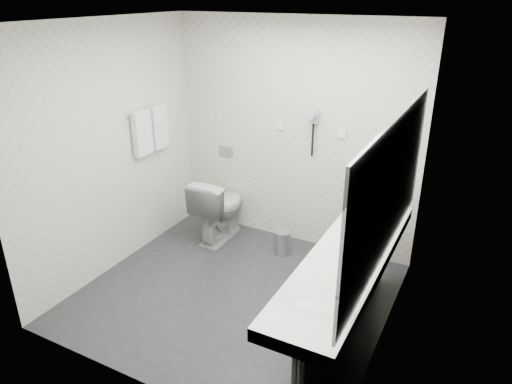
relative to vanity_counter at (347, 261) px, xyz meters
The scene contains 30 objects.
floor 1.39m from the vanity_counter, 169.92° to the left, with size 2.80×2.80×0.00m, color #232427.
ceiling 2.05m from the vanity_counter, 169.92° to the left, with size 2.80×2.80×0.00m, color silver.
wall_back 1.93m from the vanity_counter, 126.87° to the left, with size 2.80×2.80×0.00m, color beige.
wall_front 1.64m from the vanity_counter, 135.64° to the right, with size 2.80×2.80×0.00m, color beige.
wall_left 2.57m from the vanity_counter, behind, with size 2.60×2.60×0.00m, color beige.
wall_right 0.56m from the vanity_counter, 36.03° to the left, with size 2.60×2.60×0.00m, color beige.
vanity_counter is the anchor object (origin of this frame).
vanity_panel 0.43m from the vanity_counter, ahead, with size 0.03×2.15×0.75m, color gray.
vanity_post_far 1.12m from the vanity_counter, 86.97° to the left, with size 0.06×0.06×0.75m, color silver.
mirror 0.70m from the vanity_counter, ahead, with size 0.02×2.20×1.05m, color #B2BCC6.
basin_near 0.65m from the vanity_counter, 90.00° to the right, with size 0.40×0.31×0.05m, color silver.
basin_far 0.65m from the vanity_counter, 90.00° to the left, with size 0.40×0.31×0.05m, color silver.
faucet_near 0.69m from the vanity_counter, 73.30° to the right, with size 0.04×0.04×0.15m, color silver.
faucet_far 0.69m from the vanity_counter, 73.30° to the left, with size 0.04×0.04×0.15m, color silver.
soap_bottle_a 0.19m from the vanity_counter, 50.93° to the left, with size 0.05×0.05×0.10m, color beige.
soap_bottle_c 0.18m from the vanity_counter, 12.50° to the left, with size 0.05×0.05×0.12m, color beige.
glass_left 0.31m from the vanity_counter, 61.58° to the left, with size 0.06×0.06×0.11m, color silver.
glass_right 0.42m from the vanity_counter, 77.59° to the left, with size 0.06×0.06×0.12m, color silver.
toilet 2.21m from the vanity_counter, 149.07° to the left, with size 0.43×0.76×0.77m, color silver.
flush_plate 2.48m from the vanity_counter, 143.06° to the left, with size 0.18×0.02×0.12m, color #B2B5BA.
pedal_bin 1.67m from the vanity_counter, 132.99° to the left, with size 0.18×0.18×0.26m, color #B2B5BA.
bin_lid 1.62m from the vanity_counter, 132.99° to the left, with size 0.18×0.18×0.01m, color #B2B5BA.
towel_rail 2.69m from the vanity_counter, 163.14° to the left, with size 0.02×0.02×0.62m, color silver.
towel_near 2.59m from the vanity_counter, 166.10° to the left, with size 0.07×0.24×0.48m, color white.
towel_far 2.67m from the vanity_counter, 160.15° to the left, with size 0.07×0.24×0.48m, color white.
dryer_cradle 1.85m from the vanity_counter, 120.76° to the left, with size 0.10×0.04×0.14m, color #999A9F.
dryer_barrel 1.81m from the vanity_counter, 122.01° to the left, with size 0.08×0.08×0.14m, color #999A9F.
dryer_cord 1.76m from the vanity_counter, 121.02° to the left, with size 0.02×0.02×0.35m, color black.
switch_plate_a 2.04m from the vanity_counter, 130.59° to the left, with size 0.09×0.02×0.09m, color silver.
switch_plate_b 1.69m from the vanity_counter, 111.13° to the left, with size 0.09×0.02×0.09m, color silver.
Camera 1 is at (1.96, -3.30, 2.72)m, focal length 33.18 mm.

